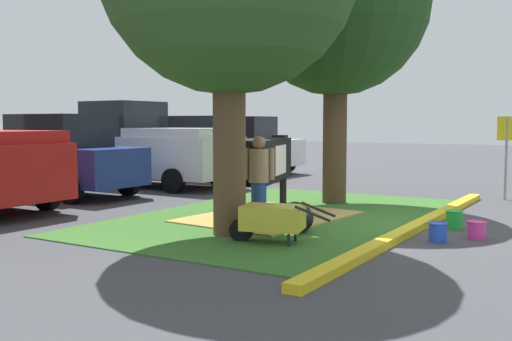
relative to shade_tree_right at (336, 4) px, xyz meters
name	(u,v)px	position (x,y,z in m)	size (l,w,h in m)	color
ground_plane	(371,224)	(-2.21, -1.69, -4.41)	(80.00, 80.00, 0.00)	#424247
grass_island	(283,216)	(-2.19, 0.10, -4.40)	(8.09, 5.00, 0.02)	#386B28
curb_yellow	(419,225)	(-2.19, -2.55, -4.35)	(9.29, 0.24, 0.12)	yellow
hay_bedding	(269,217)	(-2.55, 0.21, -4.39)	(3.20, 2.40, 0.04)	tan
shade_tree_right	(336,4)	(0.00, 0.00, 0.00)	(4.09, 4.09, 6.49)	#4C3823
cow_holstein	(262,160)	(-2.42, 0.44, -3.32)	(3.06, 1.32, 1.54)	black
calf_lying	(296,216)	(-3.40, -0.82, -4.18)	(1.18, 1.12, 0.48)	black
person_handler	(259,180)	(-3.71, -0.26, -3.56)	(0.34, 0.46, 1.60)	#23478C
person_visitor_near	(237,165)	(-1.49, 1.64, -3.51)	(0.47, 0.34, 1.68)	maroon
wheelbarrow	(271,218)	(-4.61, -1.02, -4.03)	(0.87, 1.62, 0.63)	gold
parking_sign	(507,141)	(2.69, -3.18, -3.03)	(0.10, 0.44, 1.96)	#99999E
bucket_blue	(438,232)	(-3.17, -3.13, -4.26)	(0.29, 0.29, 0.30)	blue
bucket_pink	(477,230)	(-2.60, -3.59, -4.27)	(0.30, 0.30, 0.28)	#EA3893
bucket_green	(454,219)	(-1.91, -3.08, -4.24)	(0.29, 0.29, 0.33)	green
sedan_blue	(60,156)	(-2.23, 6.40, -3.43)	(2.07, 4.43, 2.02)	navy
pickup_truck_black	(146,147)	(0.65, 6.16, -3.30)	(2.28, 5.43, 2.42)	silver
sedan_red	(203,148)	(3.19, 6.02, -3.43)	(2.07, 4.43, 2.02)	red
hatchback_white	(240,145)	(5.76, 6.24, -3.43)	(2.07, 4.43, 2.02)	silver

